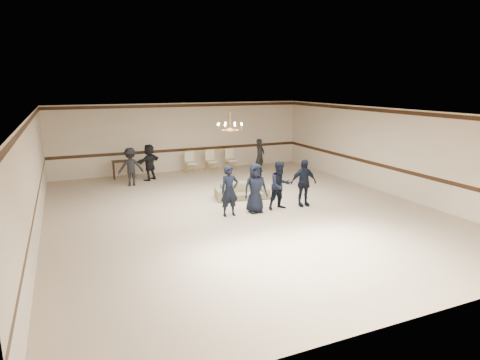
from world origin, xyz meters
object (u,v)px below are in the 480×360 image
object	(u,v)px
console_table	(124,169)
boy_c	(280,185)
boy_d	(303,183)
adult_mid	(149,162)
banquet_chair_mid	(211,161)
banquet_chair_right	(231,160)
adult_left	(131,167)
settee	(242,191)
boy_b	(255,188)
boy_a	(229,191)
adult_right	(260,156)
banquet_chair_left	(191,163)
chandelier	(230,120)

from	to	relation	value
console_table	boy_c	bearing A→B (deg)	-59.16
boy_d	adult_mid	xyz separation A→B (m)	(-4.02, 5.93, -0.02)
banquet_chair_mid	banquet_chair_right	world-z (taller)	same
adult_left	boy_d	bearing A→B (deg)	133.81
banquet_chair_mid	settee	bearing A→B (deg)	-95.65
boy_b	adult_mid	size ratio (longest dim) A/B	1.03
boy_c	boy_a	bearing A→B (deg)	177.14
boy_c	banquet_chair_mid	size ratio (longest dim) A/B	1.59
boy_c	console_table	size ratio (longest dim) A/B	1.68
boy_c	boy_d	xyz separation A→B (m)	(0.90, 0.00, 0.00)
adult_right	banquet_chair_right	world-z (taller)	adult_right
boy_a	adult_left	bearing A→B (deg)	112.27
settee	console_table	size ratio (longest dim) A/B	2.01
boy_b	adult_left	world-z (taller)	boy_b
boy_d	console_table	world-z (taller)	boy_d
boy_a	boy_c	xyz separation A→B (m)	(1.80, 0.00, 0.00)
adult_mid	console_table	xyz separation A→B (m)	(-0.99, 0.75, -0.38)
settee	banquet_chair_left	bearing A→B (deg)	105.28
boy_d	banquet_chair_right	xyz separation A→B (m)	(-0.02, 6.48, -0.30)
banquet_chair_right	console_table	bearing A→B (deg)	174.53
banquet_chair_left	adult_left	bearing A→B (deg)	-156.33
boy_a	banquet_chair_right	distance (m)	7.02
boy_a	adult_left	size ratio (longest dim) A/B	1.03
boy_c	console_table	bearing A→B (deg)	118.79
boy_b	banquet_chair_right	size ratio (longest dim) A/B	1.59
boy_a	boy_c	bearing A→B (deg)	-0.75
banquet_chair_mid	boy_b	bearing A→B (deg)	-96.35
adult_right	boy_d	bearing A→B (deg)	-131.69
settee	banquet_chair_right	bearing A→B (deg)	82.15
boy_c	adult_right	distance (m)	5.87
boy_d	banquet_chair_mid	xyz separation A→B (m)	(-1.02, 6.48, -0.30)
banquet_chair_left	chandelier	bearing A→B (deg)	-90.96
adult_right	boy_c	bearing A→B (deg)	-140.34
boy_d	banquet_chair_left	world-z (taller)	boy_d
adult_left	adult_right	xyz separation A→B (m)	(6.00, 0.30, 0.00)
settee	adult_left	bearing A→B (deg)	143.00
settee	console_table	world-z (taller)	console_table
boy_c	banquet_chair_right	bearing A→B (deg)	79.38
boy_a	settee	xyz separation A→B (m)	(1.16, 1.65, -0.52)
adult_left	banquet_chair_right	world-z (taller)	adult_left
adult_right	console_table	bearing A→B (deg)	138.67
boy_a	boy_d	xyz separation A→B (m)	(2.70, 0.00, 0.00)
boy_d	adult_mid	world-z (taller)	boy_d
settee	adult_left	world-z (taller)	adult_left
boy_c	adult_mid	distance (m)	6.70
adult_right	chandelier	bearing A→B (deg)	-157.99
boy_d	banquet_chair_left	distance (m)	6.79
boy_d	adult_right	bearing A→B (deg)	83.83
boy_a	settee	world-z (taller)	boy_a
boy_a	boy_c	distance (m)	1.80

